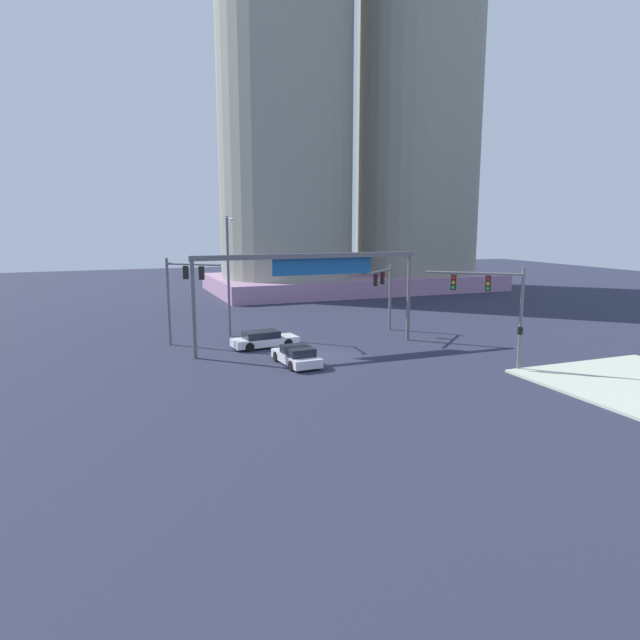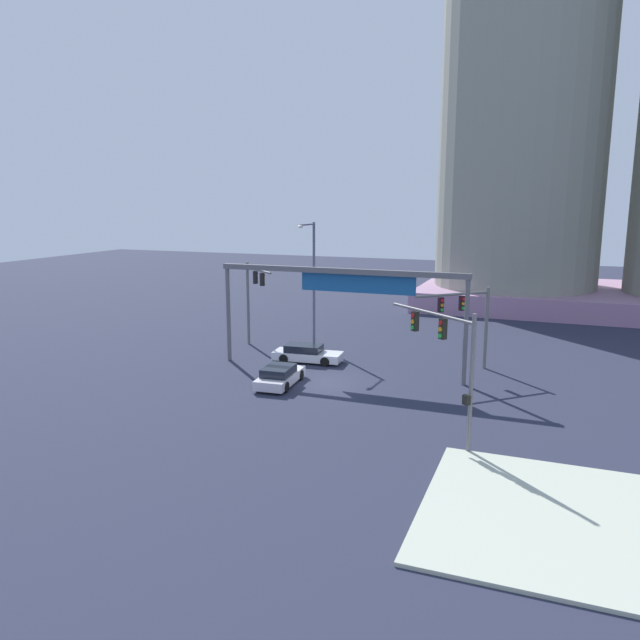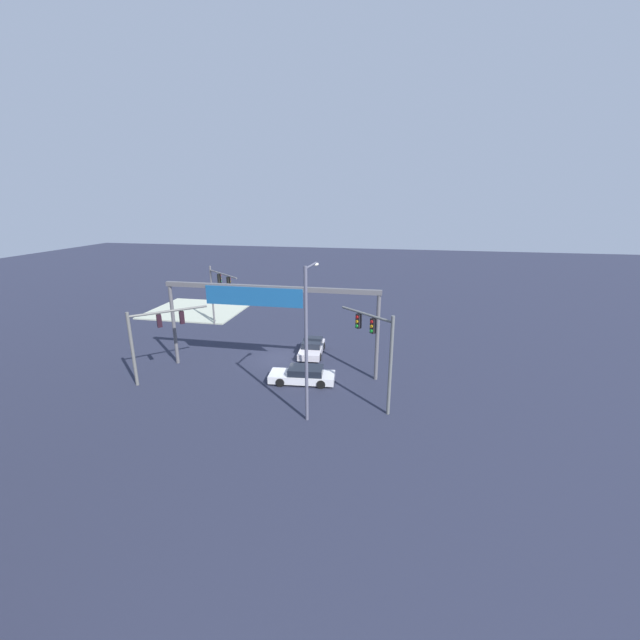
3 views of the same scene
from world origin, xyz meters
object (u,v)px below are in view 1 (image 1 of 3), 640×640
(traffic_signal_opposite_side, at_px, (385,286))
(streetlamp_curved_arm, at_px, (229,268))
(traffic_signal_near_corner, at_px, (181,286))
(sedan_car_approaching, at_px, (297,356))
(traffic_signal_cross_street, at_px, (495,299))
(sedan_car_waiting_far, at_px, (264,339))

(traffic_signal_opposite_side, relative_size, streetlamp_curved_arm, 0.58)
(traffic_signal_near_corner, xyz_separation_m, traffic_signal_opposite_side, (16.09, -0.93, -0.55))
(traffic_signal_opposite_side, height_order, streetlamp_curved_arm, streetlamp_curved_arm)
(traffic_signal_near_corner, relative_size, sedan_car_approaching, 1.46)
(traffic_signal_cross_street, distance_m, streetlamp_curved_arm, 20.37)
(traffic_signal_opposite_side, bearing_deg, traffic_signal_near_corner, -46.47)
(traffic_signal_cross_street, relative_size, sedan_car_approaching, 1.44)
(traffic_signal_cross_street, xyz_separation_m, streetlamp_curved_arm, (-12.90, 15.72, 1.03))
(traffic_signal_opposite_side, xyz_separation_m, sedan_car_waiting_far, (-10.66, -1.69, -3.29))
(traffic_signal_opposite_side, bearing_deg, streetlamp_curved_arm, -57.16)
(traffic_signal_opposite_side, distance_m, sedan_car_waiting_far, 11.29)
(sedan_car_approaching, bearing_deg, traffic_signal_opposite_side, -57.80)
(sedan_car_waiting_far, bearing_deg, traffic_signal_opposite_side, 3.96)
(sedan_car_waiting_far, bearing_deg, traffic_signal_cross_street, -48.89)
(traffic_signal_cross_street, bearing_deg, traffic_signal_near_corner, 0.98)
(traffic_signal_opposite_side, xyz_separation_m, traffic_signal_cross_street, (0.80, -12.70, 0.52))
(traffic_signal_cross_street, distance_m, sedan_car_approaching, 12.73)
(traffic_signal_opposite_side, height_order, sedan_car_waiting_far, traffic_signal_opposite_side)
(traffic_signal_near_corner, relative_size, traffic_signal_cross_street, 1.01)
(traffic_signal_near_corner, xyz_separation_m, streetlamp_curved_arm, (3.99, 2.09, 1.00))
(traffic_signal_near_corner, height_order, sedan_car_approaching, traffic_signal_near_corner)
(traffic_signal_opposite_side, xyz_separation_m, streetlamp_curved_arm, (-12.10, 3.02, 1.55))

